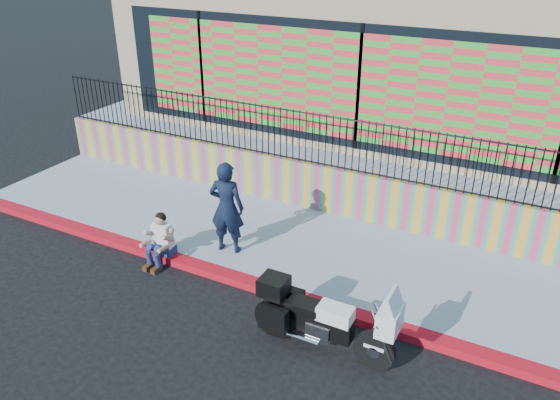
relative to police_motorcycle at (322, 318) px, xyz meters
The scene contains 10 objects.
ground 1.79m from the police_motorcycle, 146.60° to the left, with size 90.00×90.00×0.00m, color black.
red_curb 1.77m from the police_motorcycle, 146.60° to the left, with size 16.00×0.30×0.15m, color #B60D27.
sidewalk 2.99m from the police_motorcycle, 118.65° to the left, with size 16.00×3.00×0.15m, color #868CA1.
mural_wall 4.41m from the police_motorcycle, 108.63° to the left, with size 16.00×0.20×1.10m, color #DC3966.
metal_fence 4.58m from the police_motorcycle, 108.63° to the left, with size 15.80×0.04×1.20m, color black, non-canonical shape.
elevated_platform 9.39m from the police_motorcycle, 98.64° to the left, with size 16.00×10.00×1.25m, color #868CA1.
storefront_building 9.54m from the police_motorcycle, 98.84° to the left, with size 14.00×8.06×4.00m.
police_motorcycle is the anchor object (origin of this frame).
police_officer 3.28m from the police_motorcycle, 149.19° to the left, with size 0.70×0.46×1.92m, color black.
seated_man 3.91m from the police_motorcycle, 168.73° to the left, with size 0.54×0.71×1.06m.
Camera 1 is at (3.98, -7.22, 6.03)m, focal length 35.00 mm.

